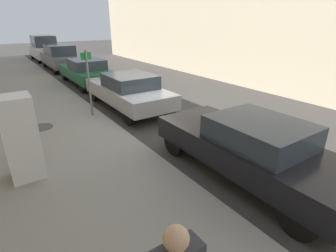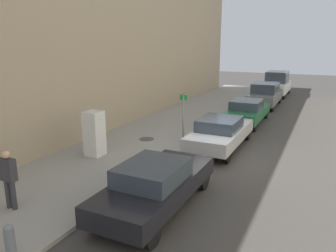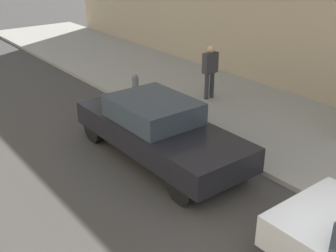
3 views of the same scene
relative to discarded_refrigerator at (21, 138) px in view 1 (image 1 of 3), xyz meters
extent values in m
plane|color=#383533|center=(4.43, 2.44, -1.04)|extent=(80.00, 80.00, 0.00)
cube|color=gray|center=(0.58, 2.44, -0.98)|extent=(4.64, 44.00, 0.12)
cube|color=white|center=(0.00, 0.00, 0.00)|extent=(0.66, 0.67, 1.83)
cube|color=black|center=(0.00, 0.34, 0.00)|extent=(0.01, 0.01, 1.74)
cube|color=yellow|center=(-0.08, 0.34, 0.10)|extent=(0.16, 0.01, 0.22)
cube|color=red|center=(0.00, 0.34, 0.59)|extent=(0.59, 0.01, 0.05)
cube|color=red|center=(0.00, 0.34, -0.37)|extent=(0.59, 0.01, 0.05)
cylinder|color=#47443F|center=(0.76, 2.89, -0.91)|extent=(0.70, 0.70, 0.02)
cylinder|color=slate|center=(2.54, 3.13, 0.24)|extent=(0.07, 0.07, 2.30)
cube|color=#198C33|center=(2.54, 3.15, 1.19)|extent=(0.36, 0.02, 0.24)
sphere|color=tan|center=(0.72, -4.58, 0.66)|extent=(0.23, 0.23, 0.23)
cube|color=black|center=(4.19, -2.55, -0.40)|extent=(1.80, 4.69, 0.55)
cube|color=#2D3842|center=(4.19, -2.78, 0.12)|extent=(1.59, 1.97, 0.50)
cylinder|color=black|center=(3.42, -0.81, -0.68)|extent=(0.22, 0.71, 0.71)
cylinder|color=black|center=(4.96, -0.81, -0.68)|extent=(0.22, 0.71, 0.71)
cylinder|color=black|center=(3.42, -4.29, -0.68)|extent=(0.22, 0.71, 0.71)
cube|color=silver|center=(4.19, 3.55, -0.41)|extent=(1.87, 4.71, 0.55)
cube|color=#2D3842|center=(4.19, 3.31, 0.12)|extent=(1.65, 1.98, 0.50)
cylinder|color=black|center=(3.38, 5.30, -0.68)|extent=(0.22, 0.70, 0.70)
cylinder|color=black|center=(5.00, 5.30, -0.68)|extent=(0.22, 0.70, 0.70)
cylinder|color=black|center=(3.38, 1.79, -0.68)|extent=(0.22, 0.70, 0.70)
cylinder|color=black|center=(5.00, 1.79, -0.68)|extent=(0.22, 0.70, 0.70)
cube|color=#1E6038|center=(4.19, 8.74, -0.42)|extent=(1.83, 4.70, 0.55)
cube|color=#2D3842|center=(4.19, 8.51, 0.11)|extent=(1.61, 1.97, 0.50)
cylinder|color=black|center=(3.40, 10.50, -0.69)|extent=(0.22, 0.69, 0.69)
cylinder|color=black|center=(4.97, 10.50, -0.69)|extent=(0.22, 0.69, 0.69)
cylinder|color=black|center=(3.40, 6.99, -0.69)|extent=(0.22, 0.69, 0.69)
cylinder|color=black|center=(4.97, 6.99, -0.69)|extent=(0.22, 0.69, 0.69)
cube|color=slate|center=(4.19, 14.50, -0.35)|extent=(1.88, 4.78, 0.70)
cube|color=#2D3842|center=(4.19, 14.50, 0.35)|extent=(1.66, 2.63, 0.70)
cylinder|color=black|center=(3.38, 16.31, -0.70)|extent=(0.22, 0.68, 0.68)
cylinder|color=black|center=(5.00, 16.31, -0.70)|extent=(0.22, 0.68, 0.68)
cylinder|color=black|center=(3.38, 12.70, -0.70)|extent=(0.22, 0.68, 0.68)
cylinder|color=black|center=(5.00, 12.70, -0.70)|extent=(0.22, 0.68, 0.68)
cube|color=silver|center=(4.19, 20.21, -0.28)|extent=(1.95, 4.75, 0.85)
cube|color=#2D3842|center=(4.19, 20.21, 0.62)|extent=(1.71, 2.61, 0.95)
cylinder|color=black|center=(3.35, 22.01, -0.71)|extent=(0.22, 0.65, 0.65)
cylinder|color=black|center=(5.03, 22.01, -0.71)|extent=(0.22, 0.65, 0.65)
cylinder|color=black|center=(3.35, 18.42, -0.71)|extent=(0.22, 0.65, 0.65)
cylinder|color=black|center=(5.03, 18.42, -0.71)|extent=(0.22, 0.65, 0.65)
camera|label=1|loc=(-0.25, -5.89, 2.30)|focal=28.00mm
camera|label=2|loc=(8.22, -10.10, 3.56)|focal=35.00mm
camera|label=3|loc=(9.44, 4.51, 3.72)|focal=45.00mm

